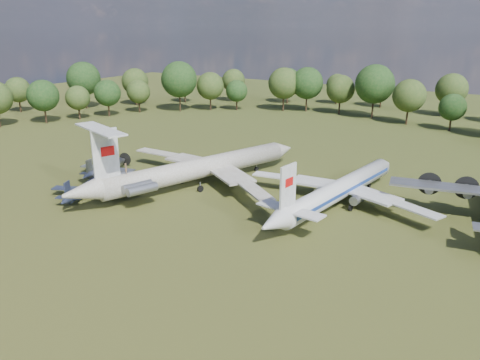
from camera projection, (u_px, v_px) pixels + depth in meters
The scene contains 6 objects.
ground at pixel (204, 193), 76.65m from camera, with size 300.00×300.00×0.00m, color #1F3913.
il62_airliner at pixel (200, 172), 79.54m from camera, with size 37.50×48.76×4.78m, color #B4B4B0, non-canonical shape.
tu104_jet at pixel (340, 193), 70.65m from camera, with size 30.84×41.12×4.11m, color silver, non-canonical shape.
small_prop_west at pixel (83, 191), 74.19m from camera, with size 10.62×14.48×2.12m, color black, non-canonical shape.
small_prop_northwest at pixel (106, 170), 85.11m from camera, with size 10.75×14.66×2.15m, color #A0A2A8, non-canonical shape.
person_on_il62 at pixel (126, 168), 70.43m from camera, with size 0.61×0.40×1.68m, color #906A49.
Camera 1 is at (43.80, -57.56, 26.14)m, focal length 35.00 mm.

